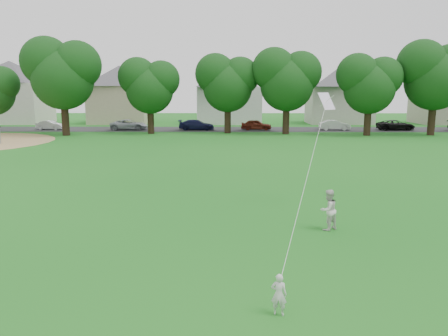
{
  "coord_description": "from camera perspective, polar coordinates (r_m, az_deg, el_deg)",
  "views": [
    {
      "loc": [
        -0.01,
        -12.54,
        4.93
      ],
      "look_at": [
        -0.19,
        2.0,
        2.3
      ],
      "focal_mm": 35.0,
      "sensor_mm": 36.0,
      "label": 1
    }
  ],
  "objects": [
    {
      "name": "street",
      "position": [
        54.76,
        0.72,
        5.08
      ],
      "size": [
        90.0,
        7.0,
        0.01
      ],
      "primitive_type": "cube",
      "color": "#2D2D30",
      "rests_on": "ground"
    },
    {
      "name": "toddler",
      "position": [
        10.06,
        7.18,
        -16.06
      ],
      "size": [
        0.39,
        0.3,
        0.96
      ],
      "primitive_type": "imported",
      "rotation": [
        0.0,
        0.0,
        2.92
      ],
      "color": "silver",
      "rests_on": "ground"
    },
    {
      "name": "ground",
      "position": [
        13.47,
        0.72,
        -11.21
      ],
      "size": [
        160.0,
        160.0,
        0.0
      ],
      "primitive_type": "plane",
      "color": "#166118",
      "rests_on": "ground"
    },
    {
      "name": "house_row",
      "position": [
        64.57,
        -1.13,
        10.32
      ],
      "size": [
        77.57,
        14.06,
        10.62
      ],
      "color": "silver",
      "rests_on": "ground"
    },
    {
      "name": "parked_cars",
      "position": [
        53.89,
        5.5,
        5.62
      ],
      "size": [
        72.27,
        2.3,
        1.27
      ],
      "color": "black",
      "rests_on": "ground"
    },
    {
      "name": "older_boy",
      "position": [
        15.9,
        13.46,
        -5.34
      ],
      "size": [
        0.9,
        0.86,
        1.46
      ],
      "primitive_type": "imported",
      "rotation": [
        0.0,
        0.0,
        3.74
      ],
      "color": "silver",
      "rests_on": "ground"
    },
    {
      "name": "kite",
      "position": [
        14.07,
        11.19,
        0.4
      ],
      "size": [
        1.93,
        5.1,
        10.49
      ],
      "color": "white",
      "rests_on": "ground"
    },
    {
      "name": "tree_row",
      "position": [
        48.47,
        3.38,
        12.0
      ],
      "size": [
        84.73,
        9.68,
        10.71
      ],
      "color": "black",
      "rests_on": "ground"
    }
  ]
}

